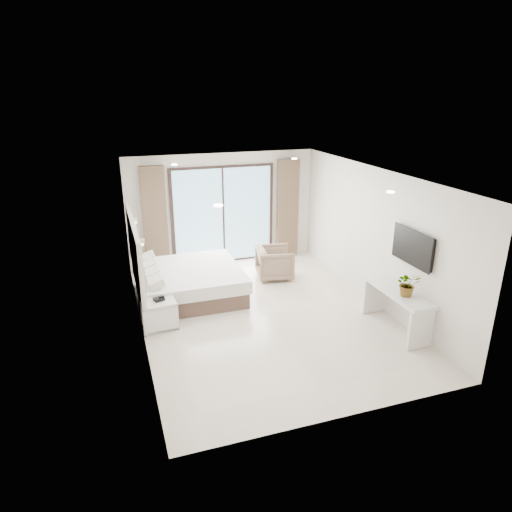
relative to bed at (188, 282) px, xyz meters
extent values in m
plane|color=beige|center=(1.24, -1.30, -0.31)|extent=(6.20, 6.20, 0.00)
cube|color=silver|center=(1.24, 1.80, 1.04)|extent=(4.60, 0.02, 2.70)
cube|color=silver|center=(1.24, -4.40, 1.04)|extent=(4.60, 0.02, 2.70)
cube|color=silver|center=(-1.06, -1.30, 1.04)|extent=(0.02, 6.20, 2.70)
cube|color=silver|center=(3.54, -1.30, 1.04)|extent=(0.02, 6.20, 2.70)
cube|color=white|center=(1.24, -1.30, 2.39)|extent=(4.60, 6.20, 0.02)
cube|color=silver|center=(-1.01, 0.00, 0.84)|extent=(0.08, 3.00, 1.20)
cube|color=black|center=(3.49, -2.57, 1.24)|extent=(0.06, 1.00, 0.58)
cube|color=black|center=(3.45, -2.57, 1.24)|extent=(0.02, 1.04, 0.62)
cube|color=black|center=(1.24, 1.77, 0.89)|extent=(2.56, 0.04, 2.42)
cube|color=#8ABDDE|center=(1.24, 1.74, 0.89)|extent=(2.40, 0.01, 2.30)
cube|color=brown|center=(-0.41, 1.66, 0.94)|extent=(0.55, 0.14, 2.50)
cube|color=brown|center=(2.89, 1.66, 0.94)|extent=(0.55, 0.14, 2.50)
cylinder|color=white|center=(-0.06, -3.10, 2.37)|extent=(0.12, 0.12, 0.02)
cylinder|color=white|center=(2.54, -3.10, 2.37)|extent=(0.12, 0.12, 0.02)
cylinder|color=white|center=(-0.06, 0.50, 2.37)|extent=(0.12, 0.12, 0.02)
cylinder|color=white|center=(2.54, 0.50, 2.37)|extent=(0.12, 0.12, 0.02)
cube|color=brown|center=(0.02, 0.00, -0.15)|extent=(2.05, 1.95, 0.33)
cube|color=silver|center=(0.02, 0.00, 0.15)|extent=(2.13, 2.03, 0.27)
cube|color=silver|center=(-0.71, -0.67, 0.35)|extent=(0.28, 0.41, 0.14)
cube|color=silver|center=(-0.71, -0.23, 0.35)|extent=(0.28, 0.41, 0.14)
cube|color=silver|center=(-0.71, 0.23, 0.35)|extent=(0.28, 0.41, 0.14)
cube|color=silver|center=(-0.71, 0.67, 0.35)|extent=(0.28, 0.41, 0.14)
cube|color=silver|center=(-0.74, -1.19, 0.20)|extent=(0.63, 0.53, 0.05)
cube|color=silver|center=(-0.74, -1.19, -0.28)|extent=(0.63, 0.53, 0.05)
cube|color=silver|center=(-0.74, -1.40, -0.05)|extent=(0.59, 0.10, 0.48)
cube|color=silver|center=(-0.74, -0.97, -0.05)|extent=(0.59, 0.10, 0.48)
cube|color=black|center=(-0.73, -1.17, 0.26)|extent=(0.21, 0.19, 0.06)
cube|color=silver|center=(3.28, -2.57, 0.43)|extent=(0.49, 1.55, 0.06)
cube|color=silver|center=(3.28, -3.27, 0.04)|extent=(0.47, 0.06, 0.71)
cube|color=silver|center=(3.28, -1.87, 0.04)|extent=(0.47, 0.06, 0.71)
imported|color=#33662D|center=(3.28, -2.81, 0.63)|extent=(0.50, 0.53, 0.34)
imported|color=#987464|center=(2.07, 0.37, 0.08)|extent=(0.84, 0.88, 0.80)
camera|label=1|loc=(-1.43, -8.73, 3.78)|focal=32.00mm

